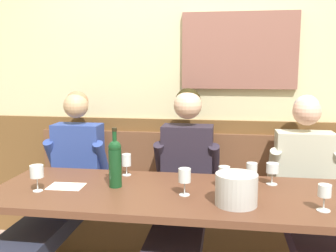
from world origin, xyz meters
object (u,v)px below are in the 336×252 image
wine_glass_right_end (252,171)px  wine_glass_center_front (325,192)px  wine_glass_near_bucket (37,172)px  wine_glass_by_bottle (126,161)px  wine_glass_mid_right (224,173)px  person_left_seat (182,190)px  wine_bottle_clear_water (115,162)px  person_center_left_seat (60,189)px  ice_bucket (236,189)px  wall_bench (186,220)px  person_center_right_seat (313,202)px  wine_glass_center_rear (272,169)px  dining_table (174,205)px  wine_glass_mid_left (185,177)px

wine_glass_right_end → wine_glass_center_front: bearing=-46.4°
wine_glass_near_bucket → wine_glass_by_bottle: (0.43, 0.40, -0.02)m
wine_glass_mid_right → wine_glass_center_front: bearing=-30.9°
person_left_seat → wine_glass_mid_right: 0.41m
wine_bottle_clear_water → wine_glass_by_bottle: 0.25m
person_center_left_seat → ice_bucket: size_ratio=5.76×
wall_bench → person_center_left_seat: 0.99m
person_center_right_seat → person_center_left_seat: bearing=-179.8°
wall_bench → wine_glass_center_rear: (0.58, -0.47, 0.57)m
ice_bucket → person_left_seat: bearing=123.9°
wine_bottle_clear_water → wine_glass_right_end: size_ratio=2.50×
wall_bench → dining_table: bearing=-90.0°
wine_glass_mid_right → wine_glass_mid_left: (-0.22, -0.17, 0.02)m
wine_glass_center_front → wine_glass_center_rear: (-0.21, 0.41, 0.00)m
wine_glass_mid_right → wine_glass_mid_left: 0.28m
person_left_seat → wine_glass_center_rear: 0.62m
person_left_seat → wine_glass_center_rear: person_left_seat is taller
wine_glass_center_front → wine_glass_mid_left: bearing=169.9°
dining_table → wine_glass_mid_left: (0.07, -0.06, 0.19)m
wall_bench → person_center_right_seat: (0.85, -0.36, 0.33)m
person_center_left_seat → wine_glass_near_bucket: size_ratio=8.24×
person_left_seat → wine_glass_near_bucket: bearing=-149.9°
wine_glass_mid_right → wine_glass_center_rear: bearing=20.0°
wine_glass_mid_left → wine_glass_center_front: bearing=-10.1°
wine_glass_center_front → wine_glass_right_end: bearing=133.6°
ice_bucket → wine_bottle_clear_water: wine_bottle_clear_water is taller
wine_glass_center_front → wine_glass_mid_right: bearing=149.1°
ice_bucket → wine_glass_by_bottle: bearing=148.1°
wine_glass_center_front → wine_glass_center_rear: 0.46m
person_center_left_seat → wine_glass_by_bottle: (0.50, -0.04, 0.23)m
wine_glass_center_front → ice_bucket: bearing=177.0°
person_left_seat → wine_glass_right_end: size_ratio=9.04×
wine_glass_by_bottle → wine_glass_mid_left: wine_glass_mid_left is taller
wine_glass_right_end → wine_glass_near_bucket: wine_glass_near_bucket is taller
person_left_seat → wine_glass_mid_right: size_ratio=10.05×
wine_glass_right_end → wine_glass_mid_right: bearing=-162.1°
person_center_left_seat → wine_bottle_clear_water: person_center_left_seat is taller
wine_glass_by_bottle → wine_glass_mid_right: wine_glass_by_bottle is taller
person_left_seat → wine_bottle_clear_water: (-0.37, -0.31, 0.26)m
wine_glass_near_bucket → wine_glass_center_front: (1.57, -0.07, -0.02)m
wine_glass_right_end → wine_glass_near_bucket: 1.27m
dining_table → wine_glass_center_front: wine_glass_center_front is taller
wine_glass_center_rear → wine_glass_mid_left: (-0.51, -0.28, 0.01)m
person_left_seat → wine_glass_right_end: bearing=-22.0°
wine_bottle_clear_water → ice_bucket: bearing=-15.2°
wine_bottle_clear_water → wine_glass_by_bottle: bearing=89.1°
ice_bucket → wine_glass_center_rear: 0.44m
wine_bottle_clear_water → wine_glass_mid_right: bearing=7.3°
person_center_right_seat → wine_bottle_clear_water: (-1.21, -0.29, 0.29)m
person_center_left_seat → wine_glass_center_front: size_ratio=9.32×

